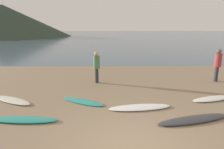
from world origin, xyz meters
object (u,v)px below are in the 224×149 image
at_px(person_1, 97,65).
at_px(person_0, 218,63).
at_px(surfboard_3, 83,101).
at_px(surfboard_5, 194,119).
at_px(surfboard_6, 213,99).
at_px(surfboard_4, 140,107).
at_px(surfboard_1, 13,100).
at_px(surfboard_2, 23,119).

bearing_deg(person_1, person_0, -5.62).
bearing_deg(surfboard_3, surfboard_5, 5.46).
distance_m(surfboard_6, person_1, 5.69).
bearing_deg(surfboard_6, surfboard_5, -147.33).
bearing_deg(person_0, surfboard_4, 26.68).
xyz_separation_m(surfboard_5, person_1, (-3.42, 4.40, 0.95)).
bearing_deg(surfboard_1, surfboard_3, 26.86).
relative_size(surfboard_2, surfboard_6, 1.13).
relative_size(surfboard_3, surfboard_6, 1.00).
distance_m(surfboard_5, person_0, 5.63).
xyz_separation_m(surfboard_1, surfboard_2, (1.16, -1.69, 0.00)).
relative_size(surfboard_1, surfboard_6, 1.02).
xyz_separation_m(surfboard_1, surfboard_5, (6.68, -1.76, 0.00)).
bearing_deg(surfboard_5, surfboard_4, 133.43).
relative_size(surfboard_3, surfboard_5, 0.76).
bearing_deg(surfboard_2, surfboard_4, 16.42).
bearing_deg(surfboard_2, surfboard_6, 17.22).
relative_size(surfboard_1, surfboard_4, 0.86).
xyz_separation_m(surfboard_1, person_0, (9.81, 2.81, 1.01)).
distance_m(surfboard_1, person_0, 10.25).
bearing_deg(surfboard_5, surfboard_1, 150.35).
distance_m(surfboard_3, surfboard_5, 4.17).
relative_size(surfboard_4, surfboard_6, 1.19).
relative_size(surfboard_2, surfboard_5, 0.86).
bearing_deg(surfboard_1, surfboard_4, 20.21).
bearing_deg(surfboard_5, person_1, 112.92).
xyz_separation_m(surfboard_4, surfboard_5, (1.61, -0.99, 0.01)).
bearing_deg(surfboard_4, person_1, 110.52).
bearing_deg(surfboard_2, surfboard_5, 2.40).
height_order(surfboard_4, surfboard_5, surfboard_5).
distance_m(surfboard_2, surfboard_4, 4.02).
bearing_deg(surfboard_1, surfboard_6, 29.42).
bearing_deg(surfboard_3, person_1, 110.66).
distance_m(surfboard_1, surfboard_3, 2.87).
height_order(surfboard_1, surfboard_5, surfboard_5).
relative_size(surfboard_4, person_0, 1.31).
xyz_separation_m(surfboard_4, person_1, (-1.81, 3.41, 0.95)).
xyz_separation_m(surfboard_1, surfboard_4, (5.07, -0.77, -0.01)).
xyz_separation_m(surfboard_2, person_0, (8.65, 4.50, 1.01)).
xyz_separation_m(surfboard_5, surfboard_6, (1.57, 1.85, -0.01)).
height_order(surfboard_1, person_1, person_1).
bearing_deg(surfboard_5, surfboard_6, 34.79).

